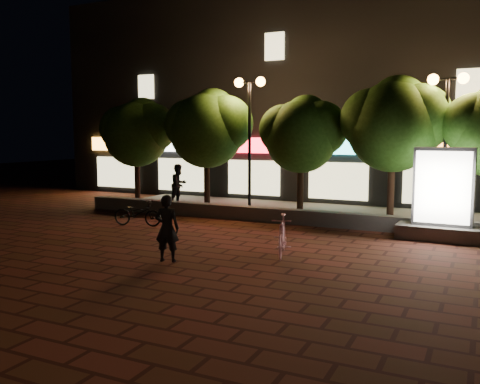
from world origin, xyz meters
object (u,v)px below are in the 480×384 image
Objects in this scene: tree_mid at (303,131)px; tree_far_left at (138,130)px; tree_right at (395,121)px; tree_left at (209,126)px; ad_kiosk at (443,203)px; street_lamp_right at (447,110)px; street_lamp_left at (250,110)px; scooter_parked at (137,213)px; rider at (167,228)px; pedestrian at (179,184)px; scooter_pink at (282,235)px.

tree_far_left is at bearing 180.00° from tree_mid.
tree_left is at bearing -180.00° from tree_right.
street_lamp_right is at bearing 94.26° from ad_kiosk.
street_lamp_left is 1.89× the size of ad_kiosk.
street_lamp_left is at bearing 165.77° from ad_kiosk.
street_lamp_right reaches higher than scooter_parked.
tree_right is 5.38m from street_lamp_left.
rider reaches higher than scooter_parked.
street_lamp_right is (8.95, -0.26, 0.45)m from tree_left.
scooter_parked is (-2.40, -3.93, -3.58)m from street_lamp_left.
pedestrian is at bearing -74.21° from rider.
scooter_parked is 0.97× the size of pedestrian.
tree_far_left reaches higher than ad_kiosk.
street_lamp_right reaches higher than scooter_pink.
tree_far_left is 11.22m from scooter_pink.
street_lamp_right is at bearing -82.64° from pedestrian.
tree_left is at bearing -18.21° from scooter_parked.
street_lamp_right is at bearing -1.68° from tree_left.
tree_right is 2.90× the size of scooter_pink.
ad_kiosk is (12.58, -2.07, -2.19)m from tree_far_left.
tree_far_left is 2.64× the size of pedestrian.
scooter_pink is 1.05× the size of rider.
scooter_pink is 1.03× the size of scooter_parked.
scooter_pink is (5.53, -6.05, -2.92)m from tree_left.
scooter_pink is 9.84m from pedestrian.
street_lamp_right is 2.93× the size of scooter_parked.
scooter_pink is (-3.55, -3.97, -0.58)m from ad_kiosk.
tree_left is 1.09× the size of tree_mid.
tree_far_left reaches higher than pedestrian.
tree_mid is at bearing -58.73° from scooter_parked.
scooter_pink is at bearing -33.80° from tree_far_left.
tree_right reaches higher than scooter_parked.
pedestrian is (-1.79, 0.53, -2.49)m from tree_left.
scooter_pink is at bearing -157.18° from rider.
rider is 5.18m from scooter_parked.
ad_kiosk is 1.65× the size of rider.
tree_far_left is at bearing -64.49° from rider.
tree_far_left is at bearing -180.00° from tree_left.
street_lamp_left is 3.05× the size of scooter_parked.
ad_kiosk is at bearing -12.86° from tree_left.
scooter_pink reaches higher than scooter_parked.
tree_far_left is 2.79× the size of rider.
ad_kiosk is 11.17m from pedestrian.
scooter_pink is at bearing -75.77° from tree_mid.
tree_mid is 6.71m from scooter_parked.
tree_left is at bearing 115.81° from scooter_pink.
ad_kiosk is at bearing 31.58° from scooter_pink.
ad_kiosk is 8.25m from rider.
tree_right is (10.80, 0.00, 0.27)m from tree_far_left.
tree_left is (3.50, 0.00, 0.15)m from tree_far_left.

